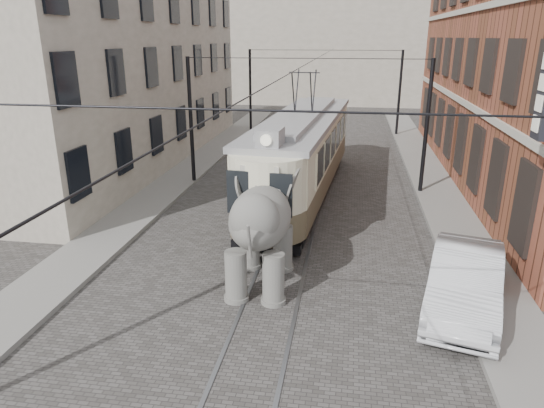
# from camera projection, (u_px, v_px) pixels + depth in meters

# --- Properties ---
(ground) EXTENTS (120.00, 120.00, 0.00)m
(ground) POSITION_uv_depth(u_px,v_px,m) (292.00, 236.00, 17.64)
(ground) COLOR #4A4744
(tram_rails) EXTENTS (1.54, 80.00, 0.02)m
(tram_rails) POSITION_uv_depth(u_px,v_px,m) (292.00, 236.00, 17.64)
(tram_rails) COLOR slate
(tram_rails) RESTS_ON ground
(sidewalk_right) EXTENTS (2.00, 60.00, 0.15)m
(sidewalk_right) POSITION_uv_depth(u_px,v_px,m) (466.00, 245.00, 16.71)
(sidewalk_right) COLOR slate
(sidewalk_right) RESTS_ON ground
(sidewalk_left) EXTENTS (2.00, 60.00, 0.15)m
(sidewalk_left) POSITION_uv_depth(u_px,v_px,m) (123.00, 224.00, 18.60)
(sidewalk_left) COLOR slate
(sidewalk_left) RESTS_ON ground
(stucco_building) EXTENTS (7.00, 24.00, 10.00)m
(stucco_building) POSITION_uv_depth(u_px,v_px,m) (118.00, 72.00, 27.01)
(stucco_building) COLOR gray
(stucco_building) RESTS_ON ground
(distant_block) EXTENTS (28.00, 10.00, 14.00)m
(distant_block) POSITION_uv_depth(u_px,v_px,m) (338.00, 35.00, 52.71)
(distant_block) COLOR gray
(distant_block) RESTS_ON ground
(catenary) EXTENTS (11.00, 30.20, 6.00)m
(catenary) POSITION_uv_depth(u_px,v_px,m) (302.00, 129.00, 21.36)
(catenary) COLOR black
(catenary) RESTS_ON ground
(tram) EXTENTS (3.86, 13.94, 5.46)m
(tram) POSITION_uv_depth(u_px,v_px,m) (303.00, 135.00, 21.51)
(tram) COLOR beige
(tram) RESTS_ON ground
(elephant) EXTENTS (2.96, 5.26, 3.20)m
(elephant) POSITION_uv_depth(u_px,v_px,m) (261.00, 233.00, 13.77)
(elephant) COLOR slate
(elephant) RESTS_ON ground
(parked_car) EXTENTS (2.86, 5.20, 1.63)m
(parked_car) POSITION_uv_depth(u_px,v_px,m) (465.00, 281.00, 12.72)
(parked_car) COLOR silver
(parked_car) RESTS_ON ground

